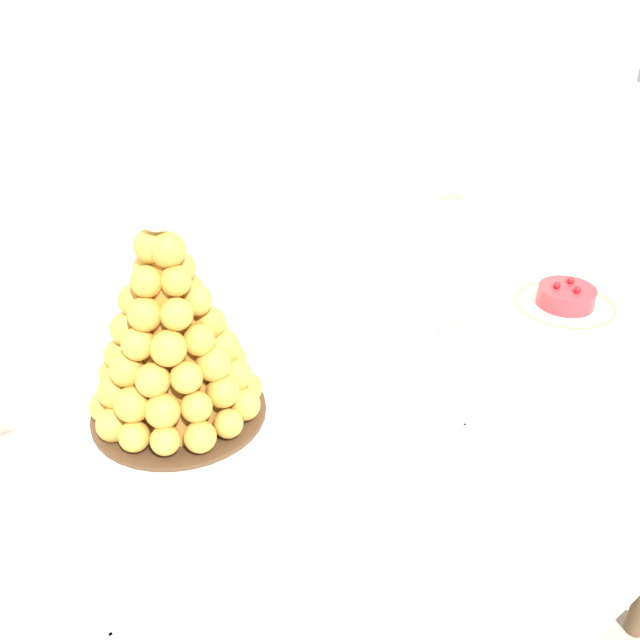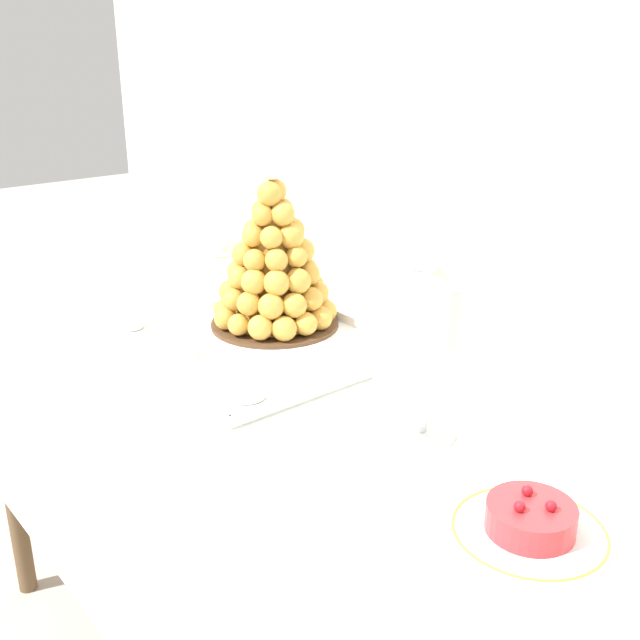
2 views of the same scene
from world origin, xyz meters
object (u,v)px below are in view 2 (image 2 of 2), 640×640
object	(u,v)px
fruit_tart_plate	(530,524)
wine_glass	(221,245)
serving_tray	(246,340)
dessert_cup_left	(130,317)
creme_brulee_ramekin	(205,300)
croquembouche	(274,264)
dessert_cup_mid_left	(180,347)
macaron_goblet	(425,333)
dessert_cup_centre	(247,383)

from	to	relation	value
fruit_tart_plate	wine_glass	size ratio (longest dim) A/B	1.24
fruit_tart_plate	wine_glass	distance (m)	1.03
serving_tray	wine_glass	size ratio (longest dim) A/B	3.57
dessert_cup_left	fruit_tart_plate	size ratio (longest dim) A/B	0.27
serving_tray	creme_brulee_ramekin	xyz separation A→B (m)	(-0.22, 0.04, 0.01)
croquembouche	dessert_cup_mid_left	xyz separation A→B (m)	(0.02, -0.23, -0.11)
creme_brulee_ramekin	macaron_goblet	xyz separation A→B (m)	(0.68, -0.04, 0.14)
dessert_cup_left	wine_glass	world-z (taller)	wine_glass
serving_tray	macaron_goblet	bearing A→B (deg)	0.44
wine_glass	dessert_cup_left	bearing A→B (deg)	-72.01
fruit_tart_plate	serving_tray	bearing A→B (deg)	174.23
dessert_cup_mid_left	croquembouche	bearing A→B (deg)	96.05
croquembouche	creme_brulee_ramekin	size ratio (longest dim) A/B	3.52
macaron_goblet	wine_glass	bearing A→B (deg)	170.26
fruit_tart_plate	wine_glass	bearing A→B (deg)	168.48
dessert_cup_centre	fruit_tart_plate	size ratio (longest dim) A/B	0.32
dessert_cup_left	macaron_goblet	world-z (taller)	macaron_goblet
fruit_tart_plate	dessert_cup_mid_left	bearing A→B (deg)	-174.35
dessert_cup_mid_left	wine_glass	size ratio (longest dim) A/B	0.36
croquembouche	macaron_goblet	world-z (taller)	croquembouche
dessert_cup_mid_left	dessert_cup_centre	distance (m)	0.21
croquembouche	macaron_goblet	bearing A→B (deg)	-9.85
croquembouche	dessert_cup_left	world-z (taller)	croquembouche
dessert_cup_left	dessert_cup_mid_left	xyz separation A→B (m)	(0.20, 0.00, -0.00)
wine_glass	serving_tray	bearing A→B (deg)	-24.67
serving_tray	creme_brulee_ramekin	world-z (taller)	creme_brulee_ramekin
dessert_cup_left	wine_glass	distance (m)	0.30
serving_tray	fruit_tart_plate	xyz separation A→B (m)	(0.71, -0.07, 0.01)
macaron_goblet	wine_glass	size ratio (longest dim) A/B	1.73
serving_tray	wine_glass	world-z (taller)	wine_glass
croquembouche	macaron_goblet	size ratio (longest dim) A/B	1.26
dessert_cup_mid_left	dessert_cup_centre	world-z (taller)	dessert_cup_centre
croquembouche	creme_brulee_ramekin	xyz separation A→B (m)	(-0.19, -0.05, -0.12)
serving_tray	macaron_goblet	xyz separation A→B (m)	(0.46, 0.00, 0.16)
croquembouche	fruit_tart_plate	distance (m)	0.76
dessert_cup_centre	creme_brulee_ramekin	size ratio (longest dim) A/B	0.64
dessert_cup_centre	dessert_cup_left	bearing A→B (deg)	-179.04
serving_tray	croquembouche	xyz separation A→B (m)	(-0.02, 0.09, 0.13)
creme_brulee_ramekin	wine_glass	bearing A→B (deg)	127.75
dessert_cup_mid_left	dessert_cup_centre	xyz separation A→B (m)	(0.21, 0.01, 0.00)
serving_tray	dessert_cup_mid_left	xyz separation A→B (m)	(0.00, -0.14, 0.02)
croquembouche	wine_glass	xyz separation A→B (m)	(-0.26, 0.04, -0.03)
fruit_tart_plate	macaron_goblet	bearing A→B (deg)	163.40
dessert_cup_mid_left	fruit_tart_plate	distance (m)	0.72
croquembouche	wine_glass	distance (m)	0.27
creme_brulee_ramekin	fruit_tart_plate	distance (m)	0.94
dessert_cup_centre	wine_glass	xyz separation A→B (m)	(-0.49, 0.27, 0.08)
dessert_cup_left	dessert_cup_mid_left	size ratio (longest dim) A/B	0.92
fruit_tart_plate	dessert_cup_centre	bearing A→B (deg)	-172.77
dessert_cup_mid_left	wine_glass	xyz separation A→B (m)	(-0.29, 0.27, 0.08)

